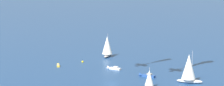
{
  "coord_description": "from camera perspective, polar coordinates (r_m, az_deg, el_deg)",
  "views": [
    {
      "loc": [
        -54.3,
        147.39,
        43.1
      ],
      "look_at": [
        0.06,
        0.12,
        17.23
      ],
      "focal_mm": 61.53,
      "sensor_mm": 36.0,
      "label": 1
    }
  ],
  "objects": [
    {
      "name": "sailboat_offshore",
      "position": [
        216.49,
        -0.71,
        -0.49
      ],
      "size": [
        6.29,
        10.56,
        13.28
      ],
      "color": "#9E9993",
      "rests_on": "ground_plane"
    },
    {
      "name": "ground_plane",
      "position": [
        162.88,
        0.04,
        -5.99
      ],
      "size": [
        2000.0,
        2000.0,
        0.0
      ],
      "primitive_type": "plane",
      "color": "navy"
    },
    {
      "name": "motorboat_far_port",
      "position": [
        174.08,
        5.15,
        -4.81
      ],
      "size": [
        7.77,
        3.54,
        2.19
      ],
      "color": "#23478C",
      "rests_on": "ground_plane"
    },
    {
      "name": "sailboat_trailing",
      "position": [
        165.18,
        11.35,
        -3.7
      ],
      "size": [
        10.99,
        6.52,
        13.83
      ],
      "color": "white",
      "rests_on": "ground_plane"
    },
    {
      "name": "motorboat_inshore",
      "position": [
        187.39,
        0.21,
        -3.77
      ],
      "size": [
        7.25,
        3.06,
        2.04
      ],
      "color": "white",
      "rests_on": "ground_plane"
    },
    {
      "name": "sailboat_far_stbd",
      "position": [
        155.76,
        5.56,
        -5.31
      ],
      "size": [
        4.1,
        6.64,
        8.29
      ],
      "color": "#23478C",
      "rests_on": "ground_plane"
    },
    {
      "name": "marker_buoy",
      "position": [
        203.39,
        -4.4,
        -2.79
      ],
      "size": [
        1.1,
        1.1,
        2.1
      ],
      "color": "yellow",
      "rests_on": "ground_plane"
    },
    {
      "name": "motorboat_near_centre",
      "position": [
        196.16,
        -8.0,
        -3.3
      ],
      "size": [
        3.72,
        5.25,
        1.52
      ],
      "color": "gold",
      "rests_on": "ground_plane"
    }
  ]
}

